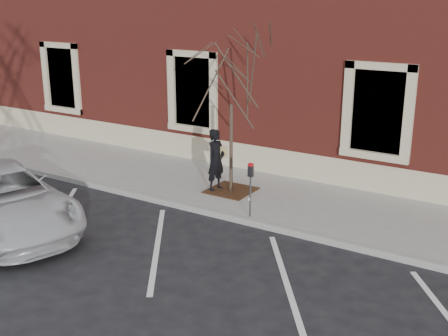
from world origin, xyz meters
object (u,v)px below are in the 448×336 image
Objects in this scene: sapling at (231,79)px; white_truck at (0,200)px; man at (216,160)px; parking_meter at (251,180)px.

sapling is 0.84× the size of white_truck.
sapling reaches higher than man.
man is 5.60m from white_truck.
sapling reaches higher than white_truck.
parking_meter is 5.95m from white_truck.
white_truck is (-4.81, -3.49, -0.36)m from parking_meter.
man is at bearing 142.94° from parking_meter.
sapling reaches higher than parking_meter.
sapling is at bearing -17.08° from white_truck.
parking_meter is at bearing -44.55° from sapling.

